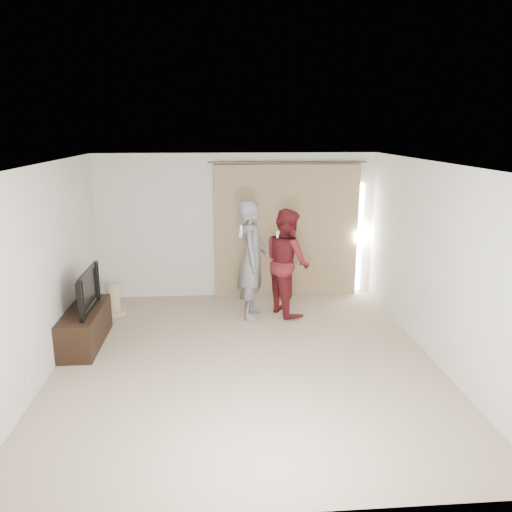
# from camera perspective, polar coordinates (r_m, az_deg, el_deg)

# --- Properties ---
(floor) EXTENTS (5.50, 5.50, 0.00)m
(floor) POSITION_cam_1_polar(r_m,az_deg,el_deg) (6.82, -1.14, -11.88)
(floor) COLOR tan
(floor) RESTS_ON ground
(wall_back) EXTENTS (5.00, 0.04, 2.60)m
(wall_back) POSITION_cam_1_polar(r_m,az_deg,el_deg) (9.02, -2.20, 3.43)
(wall_back) COLOR beige
(wall_back) RESTS_ON ground
(wall_left) EXTENTS (0.04, 5.50, 2.60)m
(wall_left) POSITION_cam_1_polar(r_m,az_deg,el_deg) (6.69, -23.09, -1.65)
(wall_left) COLOR beige
(wall_left) RESTS_ON ground
(ceiling) EXTENTS (5.00, 5.50, 0.01)m
(ceiling) POSITION_cam_1_polar(r_m,az_deg,el_deg) (6.12, -1.26, 10.49)
(ceiling) COLOR silver
(ceiling) RESTS_ON wall_back
(curtain) EXTENTS (2.80, 0.11, 2.46)m
(curtain) POSITION_cam_1_polar(r_m,az_deg,el_deg) (9.05, 3.62, 2.83)
(curtain) COLOR tan
(curtain) RESTS_ON ground
(tv_console) EXTENTS (0.47, 1.36, 0.52)m
(tv_console) POSITION_cam_1_polar(r_m,az_deg,el_deg) (7.60, -18.95, -7.67)
(tv_console) COLOR black
(tv_console) RESTS_ON ground
(tv) EXTENTS (0.13, 1.01, 0.58)m
(tv) POSITION_cam_1_polar(r_m,az_deg,el_deg) (7.42, -19.30, -3.69)
(tv) COLOR black
(tv) RESTS_ON tv_console
(scratching_post) EXTENTS (0.41, 0.41, 0.54)m
(scratching_post) POSITION_cam_1_polar(r_m,az_deg,el_deg) (8.66, -15.97, -5.01)
(scratching_post) COLOR tan
(scratching_post) RESTS_ON ground
(person_man) EXTENTS (0.59, 0.78, 1.93)m
(person_man) POSITION_cam_1_polar(r_m,az_deg,el_deg) (8.03, -0.43, -0.40)
(person_man) COLOR slate
(person_man) RESTS_ON ground
(person_woman) EXTENTS (0.93, 1.04, 1.76)m
(person_woman) POSITION_cam_1_polar(r_m,az_deg,el_deg) (8.23, 3.58, -0.66)
(person_woman) COLOR maroon
(person_woman) RESTS_ON ground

